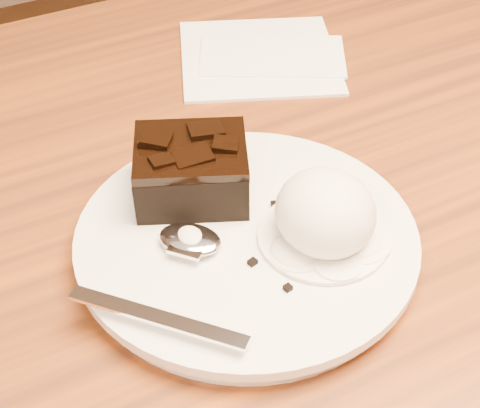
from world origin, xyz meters
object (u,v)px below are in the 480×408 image
plate (247,243)px  brownie (191,173)px  napkin (259,56)px  ice_cream_scoop (325,213)px  spoon (190,241)px

plate → brownie: 0.07m
brownie → napkin: brownie is taller
ice_cream_scoop → spoon: bearing=156.7°
spoon → napkin: size_ratio=1.16×
ice_cream_scoop → napkin: ice_cream_scoop is taller
ice_cream_scoop → plate: bearing=145.4°
plate → brownie: brownie is taller
brownie → ice_cream_scoop: (0.06, -0.09, 0.01)m
napkin → brownie: bearing=-131.4°
brownie → ice_cream_scoop: ice_cream_scoop is taller
spoon → napkin: 0.30m
brownie → napkin: bearing=48.6°
brownie → ice_cream_scoop: 0.11m
napkin → spoon: bearing=-128.5°
ice_cream_scoop → brownie: bearing=123.7°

